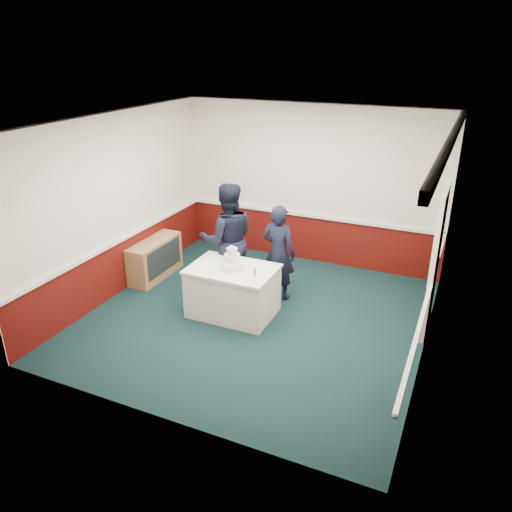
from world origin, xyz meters
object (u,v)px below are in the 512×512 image
at_px(champagne_flute, 255,273).
at_px(person_man, 228,240).
at_px(wedding_cake, 232,261).
at_px(sideboard, 155,259).
at_px(person_woman, 279,252).
at_px(cake_knife, 225,273).
at_px(cake_table, 233,291).

bearing_deg(champagne_flute, person_man, 134.35).
bearing_deg(wedding_cake, sideboard, 161.40).
distance_m(sideboard, wedding_cake, 2.07).
bearing_deg(person_woman, champagne_flute, 99.50).
distance_m(wedding_cake, person_man, 0.76).
bearing_deg(cake_knife, person_woman, 42.25).
bearing_deg(cake_table, champagne_flute, -29.25).
bearing_deg(wedding_cake, champagne_flute, -29.25).
height_order(wedding_cake, cake_knife, wedding_cake).
bearing_deg(champagne_flute, sideboard, 159.03).
relative_size(cake_table, person_man, 0.69).
bearing_deg(wedding_cake, cake_table, -90.00).
xyz_separation_m(person_man, person_woman, (0.84, 0.18, -0.15)).
xyz_separation_m(sideboard, wedding_cake, (1.89, -0.64, 0.55)).
height_order(cake_table, wedding_cake, wedding_cake).
bearing_deg(champagne_flute, cake_knife, 171.42).
bearing_deg(sideboard, champagne_flute, -20.97).
xyz_separation_m(wedding_cake, cake_knife, (-0.03, -0.20, -0.11)).
height_order(sideboard, person_man, person_man).
xyz_separation_m(cake_table, person_man, (-0.40, 0.65, 0.56)).
height_order(wedding_cake, champagne_flute, wedding_cake).
relative_size(sideboard, cake_knife, 5.45).
height_order(cake_knife, champagne_flute, champagne_flute).
relative_size(wedding_cake, person_man, 0.19).
bearing_deg(champagne_flute, cake_table, 150.75).
bearing_deg(person_man, person_woman, 159.07).
distance_m(champagne_flute, person_woman, 1.12).
distance_m(wedding_cake, person_woman, 0.94).
xyz_separation_m(wedding_cake, person_man, (-0.40, 0.65, 0.06)).
bearing_deg(cake_table, wedding_cake, 90.00).
bearing_deg(person_man, wedding_cake, 88.95).
height_order(champagne_flute, person_man, person_man).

